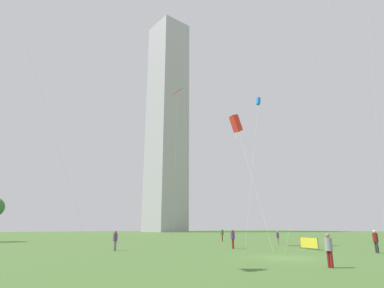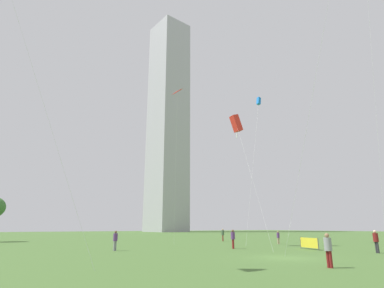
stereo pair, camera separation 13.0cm
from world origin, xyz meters
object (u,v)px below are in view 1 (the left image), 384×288
(person_standing_5, at_px, (233,238))
(distant_highrise_0, at_px, (167,121))
(person_standing_4, at_px, (376,240))
(person_standing_0, at_px, (115,239))
(person_standing_2, at_px, (329,248))
(person_standing_3, at_px, (278,237))
(kite_flying_3, at_px, (258,102))
(person_standing_6, at_px, (222,234))
(kite_flying_4, at_px, (177,93))
(event_banner, at_px, (309,243))
(kite_flying_2, at_px, (236,124))

(person_standing_5, height_order, distant_highrise_0, distant_highrise_0)
(person_standing_4, bearing_deg, person_standing_0, -106.67)
(person_standing_2, xyz_separation_m, person_standing_3, (15.49, 17.89, -0.12))
(person_standing_2, bearing_deg, distant_highrise_0, -16.76)
(person_standing_3, distance_m, kite_flying_3, 19.72)
(person_standing_4, xyz_separation_m, distant_highrise_0, (36.33, 108.67, 49.90))
(person_standing_4, height_order, person_standing_6, person_standing_4)
(person_standing_5, xyz_separation_m, kite_flying_3, (10.77, 5.96, 19.41))
(person_standing_6, height_order, kite_flying_4, kite_flying_4)
(kite_flying_3, bearing_deg, person_standing_5, -151.03)
(person_standing_6, relative_size, kite_flying_4, 0.10)
(person_standing_5, bearing_deg, kite_flying_4, -129.30)
(kite_flying_3, bearing_deg, person_standing_2, -128.10)
(person_standing_0, relative_size, person_standing_5, 0.96)
(person_standing_0, height_order, person_standing_6, person_standing_6)
(person_standing_2, height_order, kite_flying_4, kite_flying_4)
(kite_flying_4, xyz_separation_m, event_banner, (8.87, -10.98, -18.04))
(kite_flying_3, relative_size, event_banner, 7.89)
(person_standing_0, height_order, person_standing_2, person_standing_2)
(person_standing_0, distance_m, kite_flying_2, 19.70)
(kite_flying_4, bearing_deg, person_standing_5, -62.70)
(person_standing_3, relative_size, distant_highrise_0, 0.02)
(person_standing_6, bearing_deg, person_standing_5, -176.27)
(person_standing_0, xyz_separation_m, event_banner, (16.67, -8.38, -0.42))
(person_standing_3, xyz_separation_m, person_standing_5, (-10.28, -3.48, 0.15))
(person_standing_6, relative_size, distant_highrise_0, 0.02)
(person_standing_6, bearing_deg, kite_flying_4, 158.44)
(kite_flying_2, xyz_separation_m, kite_flying_3, (7.56, 3.42, 5.87))
(person_standing_6, bearing_deg, person_standing_0, 154.01)
(person_standing_0, relative_size, kite_flying_4, 0.09)
(person_standing_6, xyz_separation_m, distant_highrise_0, (33.95, 84.46, 49.91))
(person_standing_4, height_order, person_standing_5, person_standing_4)
(person_standing_3, distance_m, kite_flying_4, 22.46)
(person_standing_5, bearing_deg, person_standing_6, 169.35)
(person_standing_2, xyz_separation_m, kite_flying_2, (8.42, 16.96, 13.57))
(person_standing_2, distance_m, person_standing_6, 31.48)
(person_standing_2, bearing_deg, person_standing_4, -65.96)
(person_standing_3, height_order, event_banner, person_standing_3)
(kite_flying_3, bearing_deg, person_standing_4, -103.45)
(person_standing_3, relative_size, person_standing_6, 0.86)
(person_standing_6, height_order, kite_flying_3, kite_flying_3)
(person_standing_3, height_order, distant_highrise_0, distant_highrise_0)
(person_standing_0, relative_size, person_standing_4, 0.95)
(person_standing_0, bearing_deg, kite_flying_4, 170.95)
(person_standing_3, distance_m, event_banner, 9.44)
(person_standing_0, relative_size, kite_flying_2, 0.11)
(person_standing_5, bearing_deg, event_banner, 73.42)
(kite_flying_2, bearing_deg, person_standing_2, -116.40)
(person_standing_3, bearing_deg, kite_flying_4, -154.57)
(person_standing_0, xyz_separation_m, person_standing_6, (20.20, 9.95, 0.04))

